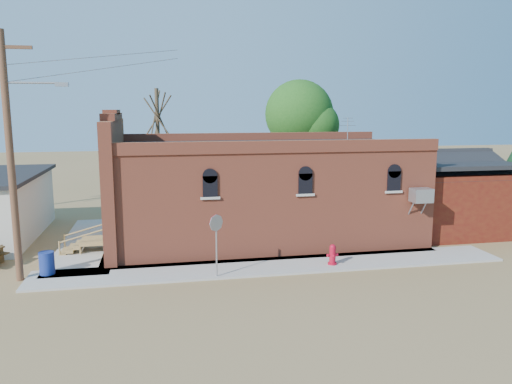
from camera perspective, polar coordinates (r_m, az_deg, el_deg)
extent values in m
plane|color=brown|center=(19.21, -1.50, -9.64)|extent=(120.00, 120.00, 0.00)
cube|color=#9E9991|center=(20.32, 2.29, -8.44)|extent=(19.00, 2.20, 0.08)
cube|color=#9E9991|center=(24.92, -18.41, -5.53)|extent=(2.60, 10.00, 0.08)
cube|color=#AC4D34|center=(24.27, 0.96, -0.09)|extent=(14.00, 7.00, 4.50)
cube|color=black|center=(23.99, 0.97, 5.33)|extent=(13.80, 6.80, 0.12)
cube|color=#AC4D34|center=(23.73, -15.81, 0.91)|extent=(0.50, 7.40, 5.80)
cube|color=navy|center=(22.43, -16.94, 3.22)|extent=(0.08, 1.10, 1.56)
cube|color=#98989D|center=(22.70, 18.37, -0.36)|extent=(0.85, 0.65, 0.60)
cube|color=#50120D|center=(27.93, 20.38, -0.77)|extent=(5.00, 6.00, 3.20)
cylinder|color=#4E331F|center=(19.87, -26.25, 3.33)|extent=(0.26, 0.26, 9.00)
cube|color=#4E331F|center=(19.90, -27.10, 14.56)|extent=(2.00, 0.12, 0.12)
cylinder|color=#98989D|center=(19.59, -24.25, 11.32)|extent=(1.80, 0.08, 0.08)
cube|color=#98989D|center=(19.40, -21.31, 11.39)|extent=(0.45, 0.22, 0.14)
cylinder|color=#4E3C2C|center=(31.00, -11.10, 4.62)|extent=(0.24, 0.24, 7.50)
cylinder|color=#4E3C2C|center=(32.82, 4.88, 3.98)|extent=(0.28, 0.28, 6.30)
sphere|color=#1C4F16|center=(32.67, 4.95, 8.87)|extent=(4.40, 4.40, 4.40)
cylinder|color=#A70920|center=(20.60, 8.71, -8.08)|extent=(0.47, 0.47, 0.07)
cylinder|color=#A70920|center=(20.50, 8.73, -7.15)|extent=(0.32, 0.32, 0.63)
sphere|color=#A70920|center=(20.41, 8.75, -6.27)|extent=(0.25, 0.25, 0.25)
cylinder|color=#A70920|center=(20.35, 8.88, -7.26)|extent=(0.15, 0.17, 0.11)
cylinder|color=#A70920|center=(20.45, 8.31, -7.17)|extent=(0.17, 0.15, 0.11)
cylinder|color=#A70920|center=(20.55, 9.15, -7.10)|extent=(0.17, 0.15, 0.11)
cylinder|color=#98989D|center=(18.73, -4.54, -6.45)|extent=(0.07, 0.07, 2.16)
cylinder|color=#98989D|center=(18.47, -4.57, -3.54)|extent=(0.54, 0.40, 0.65)
cylinder|color=#AA0921|center=(18.50, -4.59, -3.52)|extent=(0.54, 0.40, 0.65)
cylinder|color=navy|center=(20.69, -22.79, -7.50)|extent=(0.67, 0.67, 0.86)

